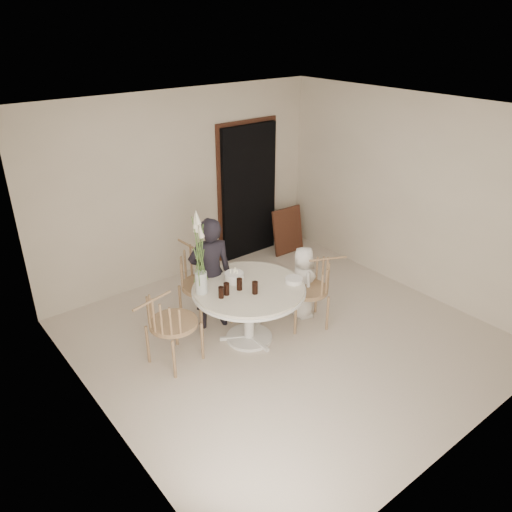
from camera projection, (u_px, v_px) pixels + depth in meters
ground at (284, 337)px, 6.11m from camera, size 4.50×4.50×0.00m
room_shell at (288, 214)px, 5.40m from camera, size 4.50×4.50×4.50m
doorway at (249, 192)px, 7.84m from camera, size 1.00×0.10×2.10m
door_trim at (247, 188)px, 7.84m from camera, size 1.12×0.03×2.22m
table at (249, 295)px, 5.82m from camera, size 1.33×1.33×0.73m
picture_frame at (288, 231)px, 8.17m from camera, size 0.57×0.18×0.75m
chair_far at (198, 274)px, 6.24m from camera, size 0.58×0.62×1.00m
chair_right at (317, 281)px, 6.18m from camera, size 0.66×0.64×0.90m
chair_left at (164, 321)px, 5.36m from camera, size 0.62×0.59×0.94m
girl at (211, 274)px, 6.05m from camera, size 0.62×0.50×1.46m
boy at (303, 282)px, 6.37m from camera, size 0.45×0.55×0.97m
birthday_cake at (234, 277)px, 5.87m from camera, size 0.23×0.23×0.16m
cola_tumbler_a at (239, 284)px, 5.68m from camera, size 0.08×0.08×0.14m
cola_tumbler_b at (255, 288)px, 5.60m from camera, size 0.07×0.07×0.15m
cola_tumbler_c at (221, 292)px, 5.52m from camera, size 0.07×0.07×0.13m
cola_tumbler_d at (227, 289)px, 5.58m from camera, size 0.07×0.07×0.14m
plate_stack at (294, 280)px, 5.86m from camera, size 0.23×0.23×0.05m
flower_vase at (200, 259)px, 5.47m from camera, size 0.14×0.14×1.01m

